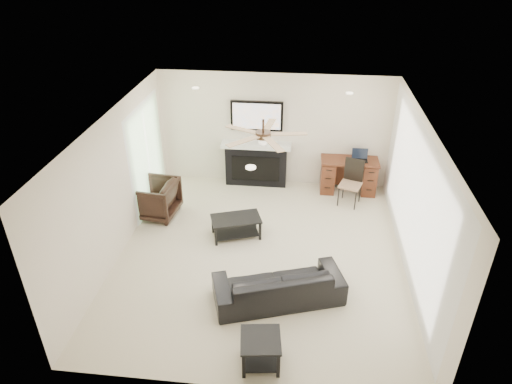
# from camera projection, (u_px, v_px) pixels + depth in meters

# --- Properties ---
(room_shell) EXTENTS (5.50, 5.54, 2.52)m
(room_shell) POSITION_uv_depth(u_px,v_px,m) (274.00, 169.00, 7.32)
(room_shell) COLOR beige
(room_shell) RESTS_ON ground
(sofa) EXTENTS (2.12, 1.35, 0.58)m
(sofa) POSITION_uv_depth(u_px,v_px,m) (279.00, 284.00, 7.00)
(sofa) COLOR black
(sofa) RESTS_ON ground
(armchair) EXTENTS (0.92, 0.90, 0.76)m
(armchair) POSITION_uv_depth(u_px,v_px,m) (155.00, 199.00, 9.05)
(armchair) COLOR black
(armchair) RESTS_ON ground
(coffee_table) EXTENTS (1.01, 0.76, 0.40)m
(coffee_table) POSITION_uv_depth(u_px,v_px,m) (236.00, 227.00, 8.51)
(coffee_table) COLOR black
(coffee_table) RESTS_ON ground
(end_table_near) EXTENTS (0.58, 0.58, 0.45)m
(end_table_near) POSITION_uv_depth(u_px,v_px,m) (261.00, 351.00, 5.97)
(end_table_near) COLOR black
(end_table_near) RESTS_ON ground
(end_table_left) EXTENTS (0.56, 0.56, 0.45)m
(end_table_left) POSITION_uv_depth(u_px,v_px,m) (110.00, 234.00, 8.28)
(end_table_left) COLOR black
(end_table_left) RESTS_ON ground
(fireplace_unit) EXTENTS (1.52, 0.34, 1.91)m
(fireplace_unit) POSITION_uv_depth(u_px,v_px,m) (256.00, 145.00, 9.90)
(fireplace_unit) COLOR black
(fireplace_unit) RESTS_ON ground
(desk) EXTENTS (1.22, 0.56, 0.76)m
(desk) POSITION_uv_depth(u_px,v_px,m) (348.00, 176.00, 9.90)
(desk) COLOR #3D1F0F
(desk) RESTS_ON ground
(desk_chair) EXTENTS (0.54, 0.55, 0.97)m
(desk_chair) POSITION_uv_depth(u_px,v_px,m) (350.00, 184.00, 9.37)
(desk_chair) COLOR black
(desk_chair) RESTS_ON ground
(laptop) EXTENTS (0.33, 0.24, 0.23)m
(laptop) POSITION_uv_depth(u_px,v_px,m) (360.00, 156.00, 9.62)
(laptop) COLOR black
(laptop) RESTS_ON desk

